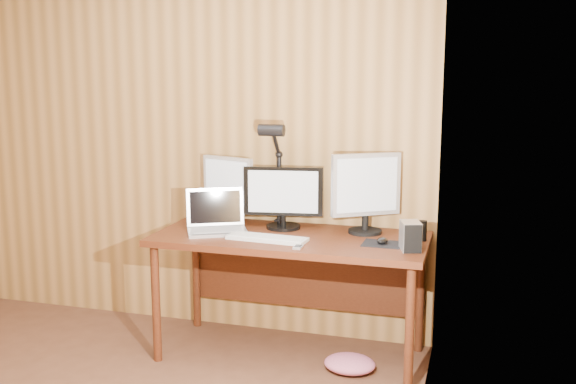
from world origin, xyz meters
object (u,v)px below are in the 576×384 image
at_px(monitor_right, 366,190).
at_px(hard_drive, 410,236).
at_px(laptop, 216,221).
at_px(keyboard, 267,238).
at_px(desk_lamp, 275,159).
at_px(desk, 294,252).
at_px(speaker, 423,231).
at_px(mouse, 382,240).
at_px(monitor_left, 228,188).
at_px(monitor_center, 283,197).
at_px(phone, 298,247).

xyz_separation_m(monitor_right, hard_drive, (0.30, -0.32, -0.18)).
bearing_deg(laptop, keyboard, -46.35).
bearing_deg(desk_lamp, desk, -62.81).
bearing_deg(speaker, desk_lamp, 172.34).
bearing_deg(mouse, desk, 164.55).
relative_size(monitor_left, mouse, 4.06).
distance_m(laptop, speaker, 1.22).
bearing_deg(keyboard, desk, 69.00).
bearing_deg(monitor_left, monitor_center, 12.79).
bearing_deg(monitor_left, mouse, 4.99).
xyz_separation_m(desk, keyboard, (-0.10, -0.21, 0.13)).
relative_size(monitor_center, keyboard, 1.02).
relative_size(monitor_center, speaker, 4.17).
relative_size(desk, mouse, 15.34).
distance_m(monitor_left, laptop, 0.27).
relative_size(monitor_center, monitor_right, 1.01).
bearing_deg(mouse, hard_drive, -31.21).
bearing_deg(monitor_center, phone, -72.58).
xyz_separation_m(monitor_right, desk_lamp, (-0.57, 0.04, 0.16)).
bearing_deg(desk_lamp, monitor_center, -59.74).
distance_m(monitor_center, desk_lamp, 0.24).
relative_size(desk, monitor_center, 3.31).
distance_m(mouse, hard_drive, 0.19).
distance_m(monitor_left, keyboard, 0.55).
xyz_separation_m(laptop, desk_lamp, (0.30, 0.23, 0.36)).
distance_m(monitor_left, phone, 0.77).
height_order(keyboard, speaker, speaker).
height_order(desk, monitor_center, monitor_center).
xyz_separation_m(monitor_center, phone, (0.21, -0.42, -0.19)).
xyz_separation_m(keyboard, speaker, (0.86, 0.24, 0.05)).
height_order(desk, phone, phone).
bearing_deg(phone, keyboard, 150.86).
bearing_deg(desk, mouse, -11.93).
xyz_separation_m(phone, desk_lamp, (-0.28, 0.47, 0.42)).
bearing_deg(speaker, monitor_center, 175.58).
bearing_deg(keyboard, phone, -23.07).
relative_size(monitor_left, hard_drive, 2.54).
bearing_deg(monitor_left, hard_drive, 2.89).
relative_size(laptop, keyboard, 0.91).
relative_size(phone, speaker, 0.77).
bearing_deg(keyboard, desk_lamp, 104.39).
relative_size(monitor_left, keyboard, 0.89).
height_order(mouse, hard_drive, hard_drive).
xyz_separation_m(monitor_center, mouse, (0.64, -0.21, -0.17)).
bearing_deg(desk_lamp, mouse, -40.51).
distance_m(desk, monitor_center, 0.34).
height_order(keyboard, desk_lamp, desk_lamp).
relative_size(mouse, desk_lamp, 0.15).
bearing_deg(desk_lamp, phone, -79.32).
distance_m(monitor_left, desk_lamp, 0.36).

